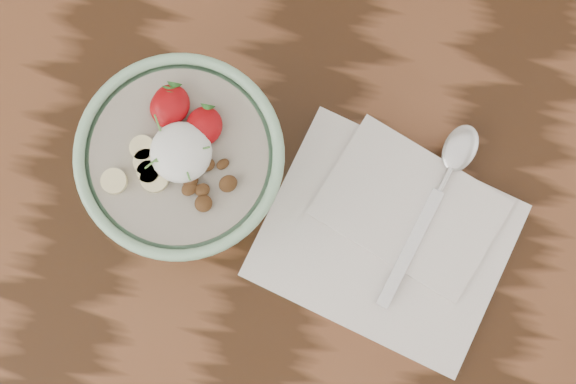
% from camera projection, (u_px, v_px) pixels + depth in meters
% --- Properties ---
extents(table, '(1.60, 0.90, 0.75)m').
position_uv_depth(table, '(279.00, 260.00, 0.90)').
color(table, black).
rests_on(table, ground).
extents(breakfast_bowl, '(0.19, 0.19, 0.13)m').
position_uv_depth(breakfast_bowl, '(184.00, 162.00, 0.75)').
color(breakfast_bowl, '#94C89F').
rests_on(breakfast_bowl, table).
extents(napkin, '(0.28, 0.24, 0.01)m').
position_uv_depth(napkin, '(391.00, 234.00, 0.80)').
color(napkin, white).
rests_on(napkin, table).
extents(spoon, '(0.08, 0.20, 0.01)m').
position_uv_depth(spoon, '(448.00, 173.00, 0.80)').
color(spoon, silver).
rests_on(spoon, napkin).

